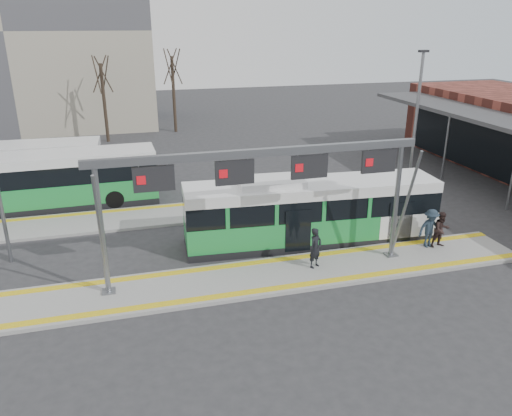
{
  "coord_description": "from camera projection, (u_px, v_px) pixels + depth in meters",
  "views": [
    {
      "loc": [
        -5.51,
        -17.26,
        9.87
      ],
      "look_at": [
        0.07,
        3.0,
        1.93
      ],
      "focal_mm": 35.0,
      "sensor_mm": 36.0,
      "label": 1
    }
  ],
  "objects": [
    {
      "name": "ground",
      "position": [
        274.0,
        277.0,
        20.42
      ],
      "size": [
        120.0,
        120.0,
        0.0
      ],
      "primitive_type": "plane",
      "color": "#2D2D30",
      "rests_on": "ground"
    },
    {
      "name": "apartment_block",
      "position": [
        15.0,
        28.0,
        46.15
      ],
      "size": [
        24.5,
        12.5,
        18.4
      ],
      "color": "#A19986",
      "rests_on": "ground"
    },
    {
      "name": "tree_mid",
      "position": [
        172.0,
        67.0,
        44.94
      ],
      "size": [
        1.4,
        1.4,
        7.75
      ],
      "color": "#382B21",
      "rests_on": "ground"
    },
    {
      "name": "bg_bus_green",
      "position": [
        44.0,
        182.0,
        27.51
      ],
      "size": [
        12.24,
        2.88,
        3.05
      ],
      "rotation": [
        0.0,
        0.0,
        0.02
      ],
      "color": "black",
      "rests_on": "ground"
    },
    {
      "name": "passenger_a",
      "position": [
        315.0,
        248.0,
        20.67
      ],
      "size": [
        0.75,
        0.67,
        1.73
      ],
      "primitive_type": "imported",
      "rotation": [
        0.0,
        0.0,
        0.52
      ],
      "color": "black",
      "rests_on": "platform_main"
    },
    {
      "name": "bg_bus_blue",
      "position": [
        0.0,
        171.0,
        29.54
      ],
      "size": [
        11.71,
        2.96,
        3.03
      ],
      "rotation": [
        0.0,
        0.0,
        -0.03
      ],
      "color": "black",
      "rests_on": "ground"
    },
    {
      "name": "tree_left",
      "position": [
        101.0,
        75.0,
        41.24
      ],
      "size": [
        1.4,
        1.4,
        7.41
      ],
      "color": "#382B21",
      "rests_on": "ground"
    },
    {
      "name": "lamp_east",
      "position": [
        415.0,
        128.0,
        26.47
      ],
      "size": [
        0.5,
        0.25,
        8.46
      ],
      "color": "slate",
      "rests_on": "ground"
    },
    {
      "name": "passenger_b",
      "position": [
        441.0,
        230.0,
        22.54
      ],
      "size": [
        0.86,
        0.69,
        1.68
      ],
      "primitive_type": "imported",
      "rotation": [
        0.0,
        0.0,
        0.07
      ],
      "color": "black",
      "rests_on": "platform_main"
    },
    {
      "name": "tactile_second",
      "position": [
        156.0,
        207.0,
        27.62
      ],
      "size": [
        20.0,
        0.35,
        0.02
      ],
      "color": "yellow",
      "rests_on": "platform_second"
    },
    {
      "name": "gantry",
      "position": [
        264.0,
        176.0,
        19.04
      ],
      "size": [
        13.0,
        1.68,
        5.2
      ],
      "color": "slate",
      "rests_on": "platform_main"
    },
    {
      "name": "tactile_main",
      "position": [
        274.0,
        274.0,
        20.36
      ],
      "size": [
        22.0,
        2.65,
        0.02
      ],
      "color": "yellow",
      "rests_on": "platform_main"
    },
    {
      "name": "platform_second",
      "position": [
        158.0,
        216.0,
        26.61
      ],
      "size": [
        20.0,
        3.0,
        0.15
      ],
      "primitive_type": "cube",
      "color": "gray",
      "rests_on": "ground"
    },
    {
      "name": "passenger_c",
      "position": [
        430.0,
        228.0,
        22.51
      ],
      "size": [
        1.2,
        0.73,
        1.81
      ],
      "primitive_type": "imported",
      "rotation": [
        0.0,
        0.0,
        0.05
      ],
      "color": "#1F2C38",
      "rests_on": "platform_main"
    },
    {
      "name": "platform_main",
      "position": [
        274.0,
        275.0,
        20.39
      ],
      "size": [
        22.0,
        3.0,
        0.15
      ],
      "primitive_type": "cube",
      "color": "gray",
      "rests_on": "ground"
    },
    {
      "name": "hero_bus",
      "position": [
        310.0,
        212.0,
        23.24
      ],
      "size": [
        11.88,
        3.29,
        3.23
      ],
      "rotation": [
        0.0,
        0.0,
        -0.07
      ],
      "color": "black",
      "rests_on": "ground"
    }
  ]
}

